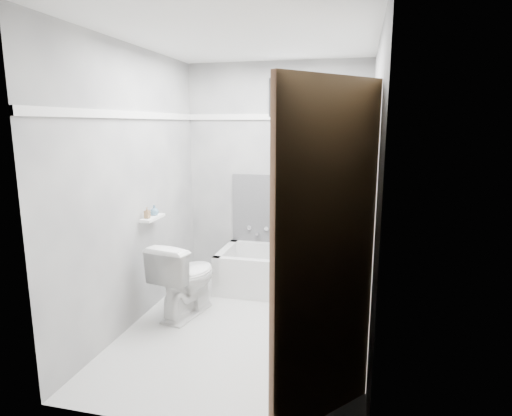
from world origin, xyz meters
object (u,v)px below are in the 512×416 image
(toilet, at_px, (186,278))
(soap_bottle_a, at_px, (147,213))
(door, at_px, (373,280))
(bathtub, at_px, (290,272))
(soap_bottle_b, at_px, (154,210))
(office_chair, at_px, (329,229))

(toilet, distance_m, soap_bottle_a, 0.70)
(toilet, bearing_deg, door, 149.78)
(bathtub, bearing_deg, soap_bottle_b, -148.88)
(toilet, bearing_deg, office_chair, -135.78)
(toilet, height_order, soap_bottle_b, soap_bottle_b)
(soap_bottle_a, bearing_deg, soap_bottle_b, 90.00)
(bathtub, bearing_deg, toilet, -137.60)
(toilet, xyz_separation_m, soap_bottle_b, (-0.32, 0.07, 0.61))
(bathtub, xyz_separation_m, soap_bottle_a, (-1.17, -0.85, 0.76))
(soap_bottle_a, xyz_separation_m, soap_bottle_b, (0.00, 0.14, -0.01))
(office_chair, bearing_deg, bathtub, 176.23)
(bathtub, relative_size, toilet, 2.12)
(door, relative_size, soap_bottle_b, 19.96)
(bathtub, height_order, toilet, toilet)
(bathtub, relative_size, office_chair, 1.29)
(office_chair, height_order, soap_bottle_b, office_chair)
(office_chair, height_order, toilet, office_chair)
(door, xyz_separation_m, soap_bottle_a, (-1.92, 1.36, -0.03))
(bathtub, xyz_separation_m, soap_bottle_b, (-1.17, -0.71, 0.75))
(soap_bottle_b, bearing_deg, soap_bottle_a, -90.00)
(office_chair, height_order, soap_bottle_a, office_chair)
(door, relative_size, soap_bottle_a, 20.21)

